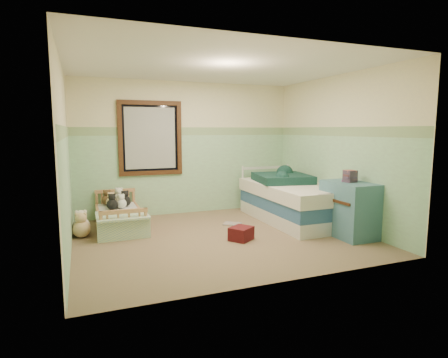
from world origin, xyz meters
name	(u,v)px	position (x,y,z in m)	size (l,w,h in m)	color
floor	(220,237)	(0.00, 0.00, -0.01)	(4.20, 3.60, 0.02)	brown
ceiling	(220,66)	(0.00, 0.00, 2.51)	(4.20, 3.60, 0.02)	silver
wall_back	(187,148)	(0.00, 1.80, 1.25)	(4.20, 0.04, 2.50)	beige
wall_front	(283,165)	(0.00, -1.80, 1.25)	(4.20, 0.04, 2.50)	beige
wall_left	(64,158)	(-2.10, 0.00, 1.25)	(0.04, 3.60, 2.50)	beige
wall_right	(338,151)	(2.10, 0.00, 1.25)	(0.04, 3.60, 2.50)	beige
wainscot_mint	(188,174)	(0.00, 1.79, 0.75)	(4.20, 0.01, 1.50)	#8DB38D
border_strip	(187,131)	(0.00, 1.79, 1.57)	(4.20, 0.01, 0.15)	#46794C
window_frame	(151,138)	(-0.70, 1.76, 1.45)	(1.16, 0.06, 1.36)	black
window_blinds	(150,138)	(-0.70, 1.77, 1.45)	(0.92, 0.01, 1.12)	beige
toddler_bed_frame	(120,223)	(-1.36, 1.05, 0.09)	(0.70, 1.39, 0.18)	#B37442
toddler_mattress	(119,214)	(-1.36, 1.05, 0.24)	(0.64, 1.33, 0.12)	white
patchwork_quilt	(122,215)	(-1.36, 0.62, 0.31)	(0.76, 0.70, 0.03)	#5C8CAF
plush_bed_brown	(107,200)	(-1.51, 1.55, 0.39)	(0.19, 0.19, 0.19)	brown
plush_bed_white	(119,199)	(-1.31, 1.55, 0.40)	(0.21, 0.21, 0.21)	silver
plush_bed_tan	(111,202)	(-1.46, 1.33, 0.39)	(0.18, 0.18, 0.18)	#E1B781
plush_bed_dark	(125,201)	(-1.23, 1.33, 0.39)	(0.19, 0.19, 0.19)	black
plush_floor_cream	(81,227)	(-1.95, 0.86, 0.13)	(0.26, 0.26, 0.26)	#F9E7D0
plush_floor_tan	(81,229)	(-1.95, 0.72, 0.13)	(0.26, 0.26, 0.26)	#E1B781
twin_bed_frame	(293,215)	(1.55, 0.47, 0.11)	(1.07, 2.14, 0.22)	white
twin_boxspring	(293,202)	(1.55, 0.47, 0.33)	(1.07, 2.14, 0.22)	navy
twin_mattress	(293,190)	(1.55, 0.47, 0.55)	(1.11, 2.19, 0.22)	white
teal_blanket	(282,178)	(1.50, 0.77, 0.73)	(0.91, 0.96, 0.14)	black
dresser	(349,209)	(1.83, -0.66, 0.41)	(0.52, 0.83, 0.83)	#3D6C82
book_stack	(350,176)	(1.83, -0.65, 0.91)	(0.18, 0.14, 0.18)	brown
red_pillow	(241,234)	(0.23, -0.27, 0.10)	(0.31, 0.27, 0.19)	maroon
floor_book	(232,224)	(0.44, 0.59, 0.01)	(0.28, 0.22, 0.03)	orange
extra_plush_0	(121,201)	(-1.29, 1.42, 0.39)	(0.17, 0.17, 0.17)	silver
extra_plush_1	(112,204)	(-1.46, 1.14, 0.39)	(0.18, 0.18, 0.18)	black
extra_plush_2	(122,204)	(-1.31, 1.18, 0.38)	(0.16, 0.16, 0.16)	silver
extra_plush_3	(121,203)	(-1.31, 1.23, 0.38)	(0.16, 0.16, 0.16)	silver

